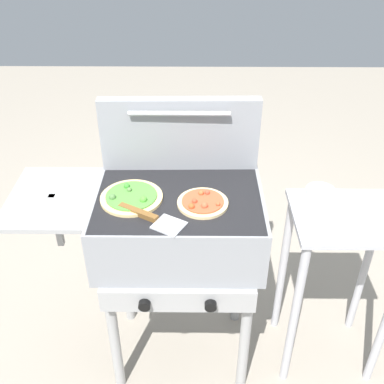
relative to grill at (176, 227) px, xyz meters
The scene contains 9 objects.
ground_plane 0.76m from the grill, 17.39° to the left, with size 8.00×8.00×0.00m, color gray.
grill is the anchor object (origin of this frame).
grill_lid_open 0.37m from the grill, 86.33° to the left, with size 0.63×0.08×0.30m.
pizza_veggie 0.22m from the grill, behind, with size 0.23×0.23×0.04m.
pizza_pepperoni 0.19m from the grill, 24.58° to the right, with size 0.19×0.19×0.03m.
spatula 0.22m from the grill, 119.96° to the right, with size 0.25×0.18×0.02m.
prep_table 0.70m from the grill, ahead, with size 0.44×0.36×0.82m.
topping_bowl_near 0.59m from the grill, 11.12° to the left, with size 0.12×0.12×0.04m.
topping_bowl_far 0.74m from the grill, ahead, with size 0.10×0.10×0.04m.
Camera 1 is at (0.06, -1.42, 1.90)m, focal length 43.22 mm.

